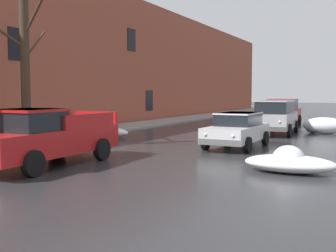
{
  "coord_description": "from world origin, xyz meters",
  "views": [
    {
      "loc": [
        7.46,
        -1.18,
        2.22
      ],
      "look_at": [
        1.49,
        10.89,
        1.17
      ],
      "focal_mm": 45.29,
      "sensor_mm": 36.0,
      "label": 1
    }
  ],
  "objects_px": {
    "bare_tree_second_along_sidewalk": "(24,55)",
    "pickup_truck_red_approaching_near_lane": "(44,137)",
    "suv_red_parked_far_down_block": "(283,111)",
    "sedan_white_parked_kerbside_close": "(237,129)",
    "suv_silver_parked_kerbside_mid": "(275,116)"
  },
  "relations": [
    {
      "from": "bare_tree_second_along_sidewalk",
      "to": "pickup_truck_red_approaching_near_lane",
      "type": "height_order",
      "value": "bare_tree_second_along_sidewalk"
    },
    {
      "from": "sedan_white_parked_kerbside_close",
      "to": "suv_red_parked_far_down_block",
      "type": "relative_size",
      "value": 0.96
    },
    {
      "from": "pickup_truck_red_approaching_near_lane",
      "to": "suv_red_parked_far_down_block",
      "type": "relative_size",
      "value": 1.22
    },
    {
      "from": "sedan_white_parked_kerbside_close",
      "to": "suv_silver_parked_kerbside_mid",
      "type": "bearing_deg",
      "value": 88.62
    },
    {
      "from": "bare_tree_second_along_sidewalk",
      "to": "suv_silver_parked_kerbside_mid",
      "type": "xyz_separation_m",
      "value": [
        7.75,
        10.32,
        -2.73
      ]
    },
    {
      "from": "bare_tree_second_along_sidewalk",
      "to": "pickup_truck_red_approaching_near_lane",
      "type": "xyz_separation_m",
      "value": [
        3.63,
        -2.93,
        -2.84
      ]
    },
    {
      "from": "sedan_white_parked_kerbside_close",
      "to": "pickup_truck_red_approaching_near_lane",
      "type": "bearing_deg",
      "value": -119.93
    },
    {
      "from": "sedan_white_parked_kerbside_close",
      "to": "suv_red_parked_far_down_block",
      "type": "xyz_separation_m",
      "value": [
        -0.6,
        12.22,
        0.23
      ]
    },
    {
      "from": "pickup_truck_red_approaching_near_lane",
      "to": "suv_silver_parked_kerbside_mid",
      "type": "height_order",
      "value": "suv_silver_parked_kerbside_mid"
    },
    {
      "from": "sedan_white_parked_kerbside_close",
      "to": "suv_silver_parked_kerbside_mid",
      "type": "height_order",
      "value": "suv_silver_parked_kerbside_mid"
    },
    {
      "from": "bare_tree_second_along_sidewalk",
      "to": "sedan_white_parked_kerbside_close",
      "type": "height_order",
      "value": "bare_tree_second_along_sidewalk"
    },
    {
      "from": "pickup_truck_red_approaching_near_lane",
      "to": "suv_silver_parked_kerbside_mid",
      "type": "distance_m",
      "value": 13.87
    },
    {
      "from": "bare_tree_second_along_sidewalk",
      "to": "pickup_truck_red_approaching_near_lane",
      "type": "distance_m",
      "value": 5.46
    },
    {
      "from": "suv_silver_parked_kerbside_mid",
      "to": "bare_tree_second_along_sidewalk",
      "type": "bearing_deg",
      "value": -126.89
    },
    {
      "from": "pickup_truck_red_approaching_near_lane",
      "to": "suv_red_parked_far_down_block",
      "type": "xyz_separation_m",
      "value": [
        3.36,
        19.11,
        0.11
      ]
    }
  ]
}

